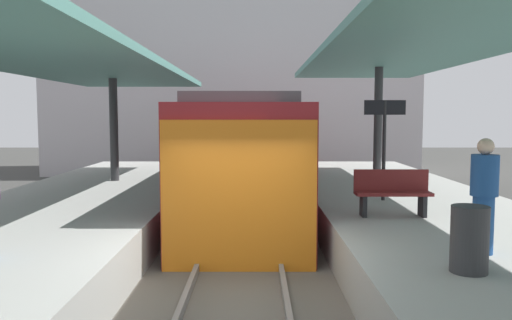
% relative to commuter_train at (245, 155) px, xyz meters
% --- Properties ---
extents(ground_plane, '(80.00, 80.00, 0.00)m').
position_rel_commuter_train_xyz_m(ground_plane, '(0.00, -7.95, -1.73)').
color(ground_plane, '#383835').
extents(platform_right, '(4.40, 28.00, 1.00)m').
position_rel_commuter_train_xyz_m(platform_right, '(3.80, -7.95, -1.23)').
color(platform_right, '#9E9E99').
rests_on(platform_right, ground_plane).
extents(track_ballast, '(3.20, 28.00, 0.20)m').
position_rel_commuter_train_xyz_m(track_ballast, '(0.00, -7.95, -1.63)').
color(track_ballast, '#59544C').
rests_on(track_ballast, ground_plane).
extents(rail_near_side, '(0.08, 28.00, 0.14)m').
position_rel_commuter_train_xyz_m(rail_near_side, '(-0.72, -7.95, -1.46)').
color(rail_near_side, slate).
rests_on(rail_near_side, track_ballast).
extents(rail_far_side, '(0.08, 28.00, 0.14)m').
position_rel_commuter_train_xyz_m(rail_far_side, '(0.72, -7.95, -1.46)').
color(rail_far_side, slate).
rests_on(rail_far_side, track_ballast).
extents(commuter_train, '(2.78, 12.94, 3.10)m').
position_rel_commuter_train_xyz_m(commuter_train, '(0.00, 0.00, 0.00)').
color(commuter_train, maroon).
rests_on(commuter_train, track_ballast).
extents(canopy_left, '(4.18, 21.00, 3.09)m').
position_rel_commuter_train_xyz_m(canopy_left, '(-3.80, -6.55, 2.25)').
color(canopy_left, '#333335').
rests_on(canopy_left, platform_left).
extents(canopy_right, '(4.18, 21.00, 3.42)m').
position_rel_commuter_train_xyz_m(canopy_right, '(3.80, -6.55, 2.56)').
color(canopy_right, '#333335').
rests_on(canopy_right, platform_right).
extents(platform_bench, '(1.40, 0.41, 0.86)m').
position_rel_commuter_train_xyz_m(platform_bench, '(2.84, -5.57, -0.26)').
color(platform_bench, black).
rests_on(platform_bench, platform_right).
extents(platform_sign, '(0.90, 0.08, 2.21)m').
position_rel_commuter_train_xyz_m(platform_sign, '(3.11, -3.77, 0.90)').
color(platform_sign, '#262628').
rests_on(platform_sign, platform_right).
extents(litter_bin, '(0.44, 0.44, 0.80)m').
position_rel_commuter_train_xyz_m(litter_bin, '(2.83, -9.09, -0.33)').
color(litter_bin, '#2D2D30').
rests_on(litter_bin, platform_right).
extents(passenger_near_bench, '(0.36, 0.36, 1.57)m').
position_rel_commuter_train_xyz_m(passenger_near_bench, '(3.36, -8.25, 0.08)').
color(passenger_near_bench, navy).
rests_on(passenger_near_bench, platform_right).
extents(station_building_backdrop, '(18.00, 6.00, 11.00)m').
position_rel_commuter_train_xyz_m(station_building_backdrop, '(-0.91, 12.05, 3.77)').
color(station_building_backdrop, '#B7B2B7').
rests_on(station_building_backdrop, ground_plane).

